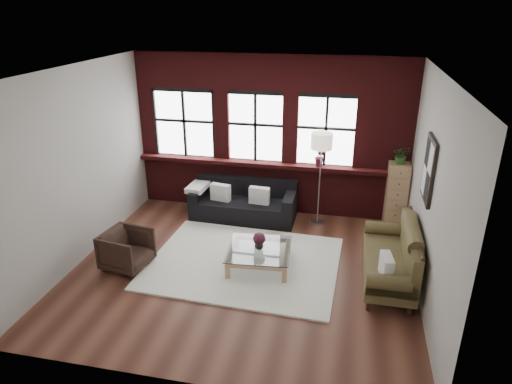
% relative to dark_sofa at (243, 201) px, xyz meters
% --- Properties ---
extents(floor, '(5.50, 5.50, 0.00)m').
position_rel_dark_sofa_xyz_m(floor, '(0.43, -1.90, -0.38)').
color(floor, '#48241A').
rests_on(floor, ground).
extents(ceiling, '(5.50, 5.50, 0.00)m').
position_rel_dark_sofa_xyz_m(ceiling, '(0.43, -1.90, 2.82)').
color(ceiling, white).
rests_on(ceiling, ground).
extents(wall_back, '(5.50, 0.00, 5.50)m').
position_rel_dark_sofa_xyz_m(wall_back, '(0.43, 0.60, 1.22)').
color(wall_back, '#ADA9A1').
rests_on(wall_back, ground).
extents(wall_front, '(5.50, 0.00, 5.50)m').
position_rel_dark_sofa_xyz_m(wall_front, '(0.43, -4.40, 1.22)').
color(wall_front, '#ADA9A1').
rests_on(wall_front, ground).
extents(wall_left, '(0.00, 5.00, 5.00)m').
position_rel_dark_sofa_xyz_m(wall_left, '(-2.32, -1.90, 1.22)').
color(wall_left, '#ADA9A1').
rests_on(wall_left, ground).
extents(wall_right, '(0.00, 5.00, 5.00)m').
position_rel_dark_sofa_xyz_m(wall_right, '(3.18, -1.90, 1.22)').
color(wall_right, '#ADA9A1').
rests_on(wall_right, ground).
extents(brick_backwall, '(5.50, 0.12, 3.20)m').
position_rel_dark_sofa_xyz_m(brick_backwall, '(0.43, 0.54, 1.22)').
color(brick_backwall, '#4A1113').
rests_on(brick_backwall, floor).
extents(sill_ledge, '(5.50, 0.30, 0.08)m').
position_rel_dark_sofa_xyz_m(sill_ledge, '(0.43, 0.45, 0.66)').
color(sill_ledge, '#4A1113').
rests_on(sill_ledge, brick_backwall).
extents(window_left, '(1.38, 0.10, 1.50)m').
position_rel_dark_sofa_xyz_m(window_left, '(-1.37, 0.55, 1.37)').
color(window_left, black).
rests_on(window_left, brick_backwall).
extents(window_mid, '(1.38, 0.10, 1.50)m').
position_rel_dark_sofa_xyz_m(window_mid, '(0.13, 0.55, 1.37)').
color(window_mid, black).
rests_on(window_mid, brick_backwall).
extents(window_right, '(1.38, 0.10, 1.50)m').
position_rel_dark_sofa_xyz_m(window_right, '(1.53, 0.55, 1.37)').
color(window_right, black).
rests_on(window_right, brick_backwall).
extents(wall_poster, '(0.05, 0.74, 0.94)m').
position_rel_dark_sofa_xyz_m(wall_poster, '(3.15, -1.60, 1.47)').
color(wall_poster, black).
rests_on(wall_poster, wall_right).
extents(shag_rug, '(3.21, 2.57, 0.03)m').
position_rel_dark_sofa_xyz_m(shag_rug, '(0.42, -1.72, -0.36)').
color(shag_rug, white).
rests_on(shag_rug, floor).
extents(dark_sofa, '(2.08, 0.84, 0.75)m').
position_rel_dark_sofa_xyz_m(dark_sofa, '(0.00, 0.00, 0.00)').
color(dark_sofa, black).
rests_on(dark_sofa, floor).
extents(pillow_a, '(0.42, 0.21, 0.34)m').
position_rel_dark_sofa_xyz_m(pillow_a, '(-0.45, -0.10, 0.19)').
color(pillow_a, silver).
rests_on(pillow_a, dark_sofa).
extents(pillow_b, '(0.41, 0.17, 0.34)m').
position_rel_dark_sofa_xyz_m(pillow_b, '(0.35, -0.10, 0.19)').
color(pillow_b, silver).
rests_on(pillow_b, dark_sofa).
extents(vintage_settee, '(0.83, 1.87, 1.00)m').
position_rel_dark_sofa_xyz_m(vintage_settee, '(2.73, -1.77, 0.12)').
color(vintage_settee, '#4E4424').
rests_on(vintage_settee, floor).
extents(pillow_settee, '(0.19, 0.40, 0.34)m').
position_rel_dark_sofa_xyz_m(pillow_settee, '(2.65, -2.34, 0.23)').
color(pillow_settee, silver).
rests_on(pillow_settee, vintage_settee).
extents(armchair, '(0.81, 0.80, 0.65)m').
position_rel_dark_sofa_xyz_m(armchair, '(-1.45, -2.22, -0.05)').
color(armchair, black).
rests_on(armchair, floor).
extents(coffee_table, '(1.11, 1.11, 0.35)m').
position_rel_dark_sofa_xyz_m(coffee_table, '(0.68, -1.75, -0.21)').
color(coffee_table, tan).
rests_on(coffee_table, shag_rug).
extents(vase, '(0.17, 0.17, 0.15)m').
position_rel_dark_sofa_xyz_m(vase, '(0.68, -1.75, 0.03)').
color(vase, '#B2B2B2').
rests_on(vase, coffee_table).
extents(flowers, '(0.20, 0.20, 0.20)m').
position_rel_dark_sofa_xyz_m(flowers, '(0.68, -1.75, 0.14)').
color(flowers, '#4D1A2B').
rests_on(flowers, vase).
extents(drawer_chest, '(0.40, 0.40, 1.28)m').
position_rel_dark_sofa_xyz_m(drawer_chest, '(2.96, 0.27, 0.27)').
color(drawer_chest, tan).
rests_on(drawer_chest, floor).
extents(potted_plant_top, '(0.33, 0.29, 0.36)m').
position_rel_dark_sofa_xyz_m(potted_plant_top, '(2.96, 0.27, 1.09)').
color(potted_plant_top, '#2D5923').
rests_on(potted_plant_top, drawer_chest).
extents(floor_lamp, '(0.40, 0.40, 2.00)m').
position_rel_dark_sofa_xyz_m(floor_lamp, '(1.49, 0.09, 0.62)').
color(floor_lamp, '#A5A5A8').
rests_on(floor_lamp, floor).
extents(sill_plant, '(0.26, 0.22, 0.40)m').
position_rel_dark_sofa_xyz_m(sill_plant, '(1.46, 0.42, 0.90)').
color(sill_plant, '#4D1A2B').
rests_on(sill_plant, sill_ledge).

